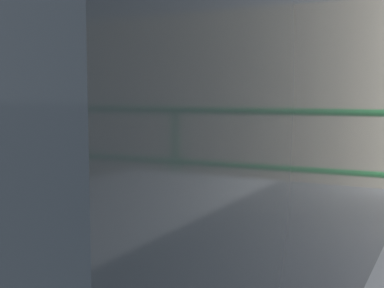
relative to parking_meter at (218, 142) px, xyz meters
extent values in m
cube|color=#ADA8A0|center=(0.13, 0.79, -1.10)|extent=(36.00, 2.27, 0.16)
cylinder|color=slate|center=(0.00, 0.00, -0.52)|extent=(0.07, 0.07, 0.99)
cylinder|color=slate|center=(0.00, 0.00, 0.12)|extent=(0.18, 0.18, 0.28)
sphere|color=silver|center=(0.00, 0.00, 0.28)|extent=(0.17, 0.17, 0.17)
cube|color=black|center=(0.00, -0.09, 0.18)|extent=(0.10, 0.01, 0.07)
cube|color=yellow|center=(0.00, -0.09, 0.07)|extent=(0.11, 0.01, 0.09)
cylinder|color=brown|center=(-0.70, 0.10, -0.58)|extent=(0.15, 0.15, 0.88)
cylinder|color=brown|center=(-0.51, 0.07, -0.58)|extent=(0.15, 0.15, 0.88)
cube|color=#2D478C|center=(-0.61, 0.08, 0.19)|extent=(0.49, 0.29, 0.66)
sphere|color=brown|center=(-0.61, 0.08, 0.64)|extent=(0.24, 0.24, 0.24)
cylinder|color=#2D478C|center=(-0.88, 0.13, 0.21)|extent=(0.09, 0.09, 0.62)
cylinder|color=#2D478C|center=(-0.31, 0.17, 0.28)|extent=(0.15, 0.38, 0.59)
cylinder|color=#1E602D|center=(0.13, 1.75, 0.13)|extent=(24.00, 0.06, 0.06)
cylinder|color=#1E602D|center=(0.13, 1.75, -0.39)|extent=(24.00, 0.05, 0.05)
cylinder|color=#1E602D|center=(-3.14, 1.75, -0.44)|extent=(0.06, 0.06, 1.15)
cylinder|color=#1E602D|center=(-0.96, 1.75, -0.44)|extent=(0.06, 0.06, 1.15)
cube|color=#ADA38E|center=(0.13, 4.22, 0.15)|extent=(32.00, 0.50, 2.65)
camera|label=1|loc=(1.31, -2.66, 0.27)|focal=46.91mm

